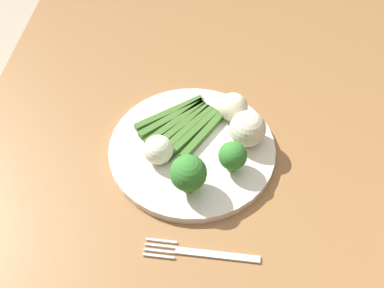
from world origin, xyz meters
name	(u,v)px	position (x,y,z in m)	size (l,w,h in m)	color
dining_table	(199,202)	(0.00, 0.00, 0.61)	(1.15, 0.81, 0.73)	olive
plate	(192,149)	(0.03, 0.02, 0.74)	(0.28, 0.28, 0.01)	silver
asparagus_bundle	(182,126)	(0.06, 0.03, 0.75)	(0.15, 0.15, 0.01)	#3D6626
broccoli_front	(188,173)	(-0.06, 0.01, 0.78)	(0.06, 0.06, 0.07)	#609E3D
broccoli_back	(233,156)	(-0.02, -0.05, 0.78)	(0.05, 0.05, 0.06)	#609E3D
cauliflower_left	(158,150)	(-0.01, 0.07, 0.77)	(0.05, 0.05, 0.05)	white
cauliflower_front_left	(248,129)	(0.04, -0.07, 0.78)	(0.06, 0.06, 0.06)	beige
cauliflower_right	(233,107)	(0.10, -0.05, 0.77)	(0.05, 0.05, 0.05)	beige
fork	(200,253)	(-0.16, -0.01, 0.73)	(0.03, 0.17, 0.00)	silver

